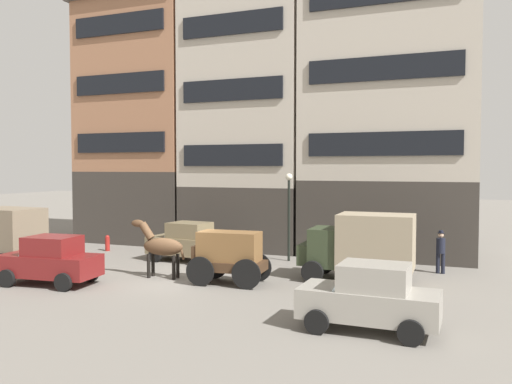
# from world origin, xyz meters

# --- Properties ---
(ground_plane) EXTENTS (120.00, 120.00, 0.00)m
(ground_plane) POSITION_xyz_m (0.00, 0.00, 0.00)
(ground_plane) COLOR slate
(building_far_left) EXTENTS (7.36, 6.41, 14.45)m
(building_far_left) POSITION_xyz_m (-7.57, 9.79, 7.27)
(building_far_left) COLOR #38332D
(building_far_left) RESTS_ON ground_plane
(building_center_left) EXTENTS (7.06, 6.41, 17.13)m
(building_center_left) POSITION_xyz_m (-0.71, 9.78, 8.61)
(building_center_left) COLOR #38332D
(building_center_left) RESTS_ON ground_plane
(building_center_right) EXTENTS (8.79, 6.41, 18.00)m
(building_center_right) POSITION_xyz_m (6.86, 9.79, 9.04)
(building_center_right) COLOR #38332D
(building_center_right) RESTS_ON ground_plane
(cargo_wagon) EXTENTS (3.01, 1.72, 1.98)m
(cargo_wagon) POSITION_xyz_m (2.14, 0.14, 1.15)
(cargo_wagon) COLOR #3D2819
(cargo_wagon) RESTS_ON ground_plane
(draft_horse) EXTENTS (2.35, 0.73, 2.30)m
(draft_horse) POSITION_xyz_m (-0.81, 0.14, 1.27)
(draft_horse) COLOR #513823
(draft_horse) RESTS_ON ground_plane
(delivery_truck_near) EXTENTS (4.38, 2.19, 2.62)m
(delivery_truck_near) POSITION_xyz_m (6.71, 2.43, 1.42)
(delivery_truck_near) COLOR #2D3823
(delivery_truck_near) RESTS_ON ground_plane
(sedan_dark) EXTENTS (3.84, 2.16, 1.83)m
(sedan_dark) POSITION_xyz_m (-4.00, -2.46, 0.91)
(sedan_dark) COLOR maroon
(sedan_dark) RESTS_ON ground_plane
(sedan_light) EXTENTS (3.82, 2.12, 1.83)m
(sedan_light) POSITION_xyz_m (-1.62, 3.76, 0.91)
(sedan_light) COLOR #7A6B4C
(sedan_light) RESTS_ON ground_plane
(sedan_parked_curb) EXTENTS (3.73, 1.91, 1.83)m
(sedan_parked_curb) POSITION_xyz_m (8.10, -3.69, 0.91)
(sedan_parked_curb) COLOR gray
(sedan_parked_curb) RESTS_ON ground_plane
(pedestrian_officer) EXTENTS (0.49, 0.49, 1.79)m
(pedestrian_officer) POSITION_xyz_m (9.52, 5.14, 0.98)
(pedestrian_officer) COLOR black
(pedestrian_officer) RESTS_ON ground_plane
(streetlamp_curbside) EXTENTS (0.32, 0.32, 4.12)m
(streetlamp_curbside) POSITION_xyz_m (2.76, 5.61, 2.67)
(streetlamp_curbside) COLOR black
(streetlamp_curbside) RESTS_ON ground_plane
(fire_hydrant_curbside) EXTENTS (0.24, 0.24, 0.83)m
(fire_hydrant_curbside) POSITION_xyz_m (-7.05, 4.90, 0.43)
(fire_hydrant_curbside) COLOR maroon
(fire_hydrant_curbside) RESTS_ON ground_plane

